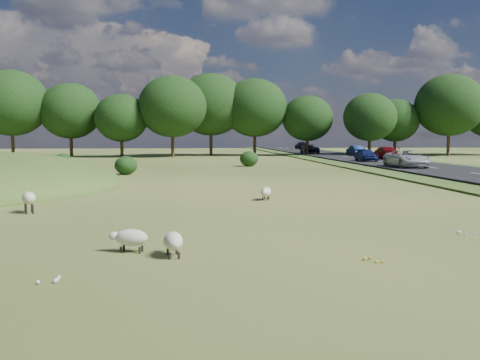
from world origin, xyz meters
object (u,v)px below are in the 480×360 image
(car_2, at_px, (310,149))
(car_5, at_px, (302,145))
(sheep_0, at_px, (173,241))
(car_4, at_px, (366,155))
(car_1, at_px, (384,153))
(car_7, at_px, (355,150))
(car_3, at_px, (407,158))
(sheep_4, at_px, (29,198))
(sheep_3, at_px, (266,192))
(sheep_1, at_px, (130,238))

(car_2, xyz_separation_m, car_5, (3.80, 23.22, 0.04))
(sheep_0, relative_size, car_4, 0.28)
(car_1, relative_size, car_7, 1.17)
(car_3, relative_size, car_7, 1.32)
(sheep_0, distance_m, car_7, 60.10)
(sheep_0, height_order, car_7, car_7)
(car_3, bearing_deg, car_1, 75.86)
(sheep_0, distance_m, car_3, 35.59)
(sheep_4, relative_size, car_5, 0.25)
(car_3, bearing_deg, sheep_0, -121.77)
(sheep_3, bearing_deg, sheep_1, -8.02)
(car_4, relative_size, car_7, 0.97)
(car_4, bearing_deg, car_7, 75.95)
(sheep_3, bearing_deg, car_5, -175.81)
(sheep_0, relative_size, car_2, 0.23)
(car_4, xyz_separation_m, car_7, (3.80, 15.18, 0.00))
(car_2, xyz_separation_m, car_4, (0.00, -24.91, 0.01))
(car_5, bearing_deg, sheep_0, 75.74)
(sheep_3, bearing_deg, car_4, 171.04)
(sheep_0, height_order, car_2, car_2)
(sheep_3, height_order, car_2, car_2)
(car_2, bearing_deg, car_4, -90.00)
(sheep_1, xyz_separation_m, car_7, (23.62, 55.11, 0.54))
(car_1, bearing_deg, sheep_0, 63.57)
(car_3, xyz_separation_m, car_4, (0.00, 10.27, -0.07))
(car_1, distance_m, car_4, 6.13)
(sheep_1, bearing_deg, sheep_0, 164.65)
(sheep_0, height_order, sheep_1, sheep_0)
(sheep_0, distance_m, sheep_1, 1.24)
(car_3, distance_m, car_4, 10.27)
(car_4, relative_size, car_5, 0.81)
(sheep_1, xyz_separation_m, sheep_4, (-4.51, 7.24, 0.20))
(sheep_1, height_order, car_1, car_1)
(sheep_0, bearing_deg, car_2, -22.56)
(car_1, relative_size, car_3, 0.89)
(car_2, height_order, car_7, car_7)
(car_4, distance_m, car_7, 15.65)
(sheep_1, height_order, car_5, car_5)
(car_1, bearing_deg, sheep_4, 53.14)
(sheep_1, relative_size, sheep_4, 0.90)
(sheep_0, xyz_separation_m, car_7, (22.54, 55.71, 0.52))
(car_2, bearing_deg, sheep_3, -105.23)
(car_1, xyz_separation_m, car_2, (-3.80, 20.09, -0.04))
(car_3, bearing_deg, car_7, 81.51)
(sheep_4, bearing_deg, sheep_1, -167.56)
(sheep_0, xyz_separation_m, car_4, (18.74, 40.53, 0.52))
(car_2, relative_size, car_4, 1.20)
(sheep_0, height_order, car_4, car_4)
(sheep_3, distance_m, car_2, 56.47)
(sheep_0, distance_m, car_1, 50.64)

